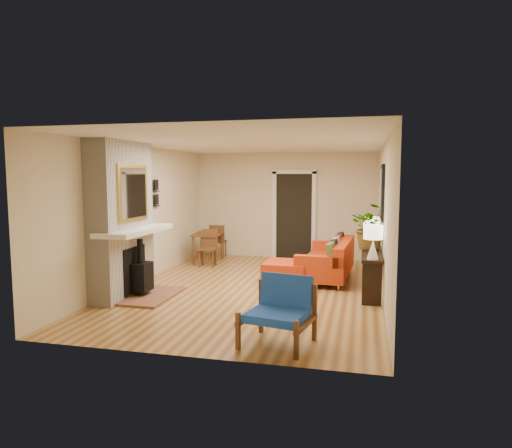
% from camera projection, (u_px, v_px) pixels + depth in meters
% --- Properties ---
extents(room_shell, '(6.50, 6.50, 6.50)m').
position_uv_depth(room_shell, '(305.00, 210.00, 10.56)').
color(room_shell, tan).
rests_on(room_shell, ground).
extents(fireplace, '(1.09, 1.68, 2.60)m').
position_uv_depth(fireplace, '(124.00, 223.00, 7.64)').
color(fireplace, white).
rests_on(fireplace, ground).
extents(sofa, '(1.03, 2.15, 0.83)m').
position_uv_depth(sofa, '(331.00, 260.00, 9.07)').
color(sofa, silver).
rests_on(sofa, ground).
extents(ottoman, '(0.84, 0.84, 0.41)m').
position_uv_depth(ottoman, '(286.00, 271.00, 8.64)').
color(ottoman, silver).
rests_on(ottoman, ground).
extents(blue_chair, '(0.91, 0.89, 0.81)m').
position_uv_depth(blue_chair, '(281.00, 307.00, 5.55)').
color(blue_chair, brown).
rests_on(blue_chair, ground).
extents(dining_table, '(0.76, 1.57, 0.83)m').
position_uv_depth(dining_table, '(210.00, 239.00, 10.74)').
color(dining_table, brown).
rests_on(dining_table, ground).
extents(console_table, '(0.34, 1.85, 0.72)m').
position_uv_depth(console_table, '(371.00, 260.00, 7.92)').
color(console_table, black).
rests_on(console_table, ground).
extents(lamp_near, '(0.30, 0.30, 0.54)m').
position_uv_depth(lamp_near, '(373.00, 238.00, 7.12)').
color(lamp_near, white).
rests_on(lamp_near, console_table).
extents(lamp_far, '(0.30, 0.30, 0.54)m').
position_uv_depth(lamp_far, '(372.00, 228.00, 8.52)').
color(lamp_far, white).
rests_on(lamp_far, console_table).
extents(houseplant, '(0.82, 0.74, 0.83)m').
position_uv_depth(houseplant, '(372.00, 226.00, 8.07)').
color(houseplant, '#1E5919').
rests_on(houseplant, console_table).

